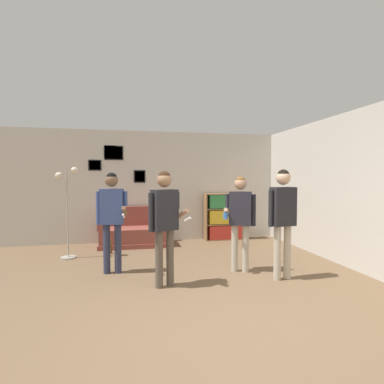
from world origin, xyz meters
name	(u,v)px	position (x,y,z in m)	size (l,w,h in m)	color
ground_plane	(223,332)	(0.00, 0.00, 0.00)	(20.00, 20.00, 0.00)	brown
wall_back	(167,186)	(-0.01, 4.61, 1.35)	(7.96, 0.08, 2.70)	beige
wall_right	(327,189)	(2.81, 2.29, 1.35)	(0.06, 6.98, 2.70)	beige
couch	(133,233)	(-0.86, 4.19, 0.29)	(1.50, 0.80, 0.88)	brown
bookshelf	(225,217)	(1.45, 4.39, 0.58)	(1.06, 0.30, 1.17)	olive
floor_lamp	(67,201)	(-2.10, 3.28, 1.12)	(0.42, 0.28, 1.77)	#ADA89E
person_player_foreground_left	(112,212)	(-1.20, 2.17, 1.01)	(0.50, 0.48, 1.64)	#2D334C
person_player_foreground_center	(164,216)	(-0.43, 1.39, 1.01)	(0.58, 0.40, 1.65)	brown
person_watcher_holding_cup	(240,214)	(0.87, 1.82, 0.96)	(0.57, 0.35, 1.58)	#B7AD99
person_spectator_near_bookshelf	(283,212)	(1.37, 1.34, 1.04)	(0.50, 0.24, 1.69)	#B7AD99
bottle_on_floor	(111,248)	(-1.31, 3.49, 0.11)	(0.06, 0.06, 0.28)	brown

